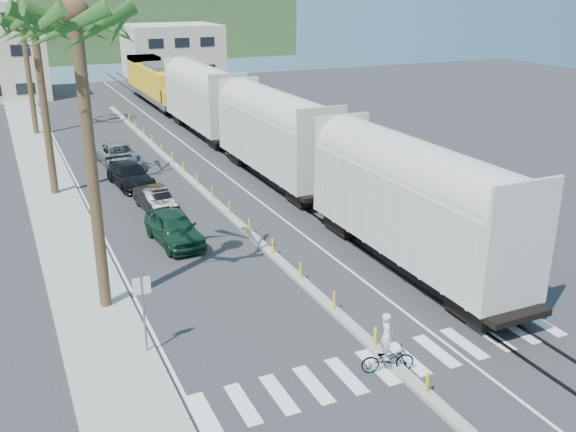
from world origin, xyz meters
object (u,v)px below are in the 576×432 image
object	(u,v)px
car_lead	(174,228)
car_second	(155,199)
street_sign	(143,303)
cyclist	(387,353)

from	to	relation	value
car_lead	car_second	distance (m)	5.16
street_sign	car_lead	size ratio (longest dim) A/B	0.62
street_sign	car_lead	xyz separation A→B (m)	(3.55, 9.50, -1.17)
cyclist	street_sign	bearing A→B (deg)	74.46
car_second	car_lead	bearing A→B (deg)	-99.07
street_sign	cyclist	world-z (taller)	street_sign
street_sign	cyclist	bearing A→B (deg)	-31.91
car_second	cyclist	world-z (taller)	cyclist
street_sign	car_second	size ratio (longest dim) A/B	0.72
car_lead	cyclist	bearing A→B (deg)	-81.34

